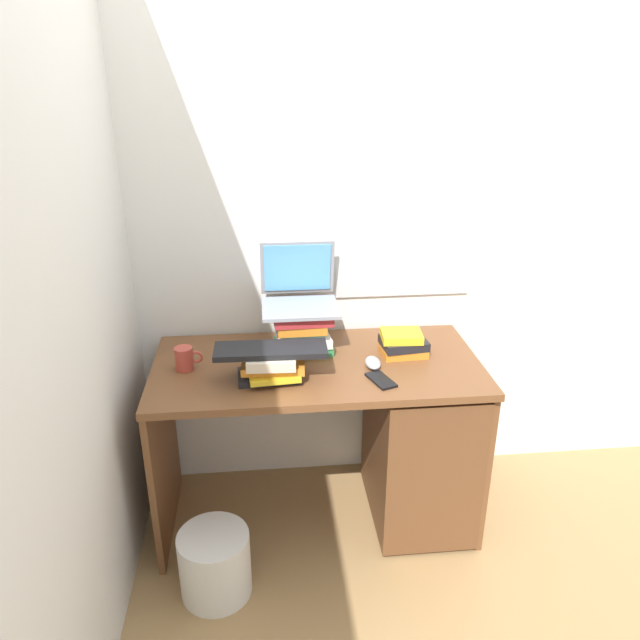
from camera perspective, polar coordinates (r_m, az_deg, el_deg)
name	(u,v)px	position (r m, az deg, el deg)	size (l,w,h in m)	color
ground_plane	(317,513)	(2.85, -0.26, -17.69)	(6.00, 6.00, 0.00)	#9E7A4C
wall_back	(309,208)	(2.59, -1.04, 10.53)	(6.00, 0.06, 2.60)	white
wall_left	(98,235)	(2.29, -20.15, 7.50)	(0.05, 6.00, 2.60)	silver
desk	(395,434)	(2.63, 7.06, -10.62)	(1.31, 0.64, 0.75)	brown
book_stack_tall	(302,330)	(2.49, -1.67, -0.96)	(0.24, 0.22, 0.18)	#338C4C
book_stack_keyboard_riser	(272,365)	(2.29, -4.55, -4.28)	(0.26, 0.20, 0.11)	black
book_stack_side	(403,343)	(2.50, 7.81, -2.18)	(0.19, 0.16, 0.10)	orange
laptop	(299,291)	(2.50, -1.99, 2.75)	(0.31, 0.29, 0.25)	gray
keyboard	(271,350)	(2.26, -4.66, -2.83)	(0.42, 0.14, 0.02)	black
computer_mouse	(373,363)	(2.40, 5.00, -4.03)	(0.06, 0.10, 0.04)	#A5A8AD
mug	(185,359)	(2.42, -12.61, -3.57)	(0.11, 0.07, 0.09)	#B23F33
cell_phone	(381,380)	(2.30, 5.75, -5.64)	(0.07, 0.14, 0.01)	black
wastebasket	(215,564)	(2.48, -9.85, -21.65)	(0.27, 0.27, 0.26)	silver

